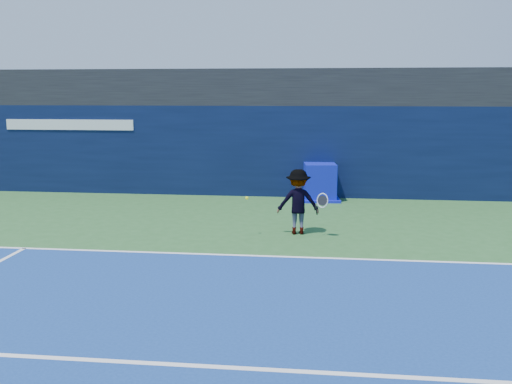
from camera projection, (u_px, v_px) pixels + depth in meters
ground at (222, 308)px, 9.21m from camera, size 80.00×80.00×0.00m
baseline at (246, 255)px, 12.15m from camera, size 24.00×0.10×0.01m
service_line at (195, 366)px, 7.26m from camera, size 24.00×0.10×0.01m
stadium_band at (278, 88)px, 19.84m from camera, size 36.00×3.00×1.20m
back_wall_assembly at (275, 150)px, 19.23m from camera, size 36.00×1.03×3.00m
equipment_cart at (320, 183)px, 18.37m from camera, size 1.36×1.36×1.19m
tennis_player at (298, 202)px, 13.94m from camera, size 1.28×0.73×1.60m
tennis_ball at (247, 198)px, 13.70m from camera, size 0.08×0.08×0.08m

